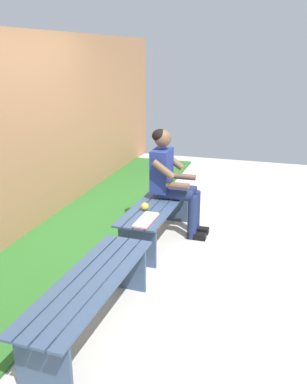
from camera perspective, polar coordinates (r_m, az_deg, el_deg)
The scene contains 8 objects.
ground_plane at distance 4.04m, azimuth 10.76°, elevation -13.54°, with size 10.00×7.00×0.04m, color beige.
grass_strip at distance 4.82m, azimuth -18.74°, elevation -8.24°, with size 9.00×1.99×0.03m, color #2D6B28.
brick_wall at distance 4.90m, azimuth -20.15°, elevation 6.45°, with size 9.50×0.24×2.35m, color #B27A51.
bench_near at distance 4.83m, azimuth 0.47°, elevation -2.83°, with size 1.53×0.50×0.46m.
bench_far at distance 3.35m, azimuth -8.53°, elevation -13.41°, with size 1.60×0.50×0.46m.
person_seated at distance 4.93m, azimuth 2.47°, elevation 1.93°, with size 0.50×0.69×1.26m.
apple at distance 4.57m, azimuth -1.18°, elevation -1.98°, with size 0.09×0.09×0.09m, color gold.
book_open at distance 4.30m, azimuth -1.00°, elevation -3.84°, with size 0.42×0.17×0.02m.
Camera 1 is at (4.31, 1.29, 2.11)m, focal length 39.32 mm.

